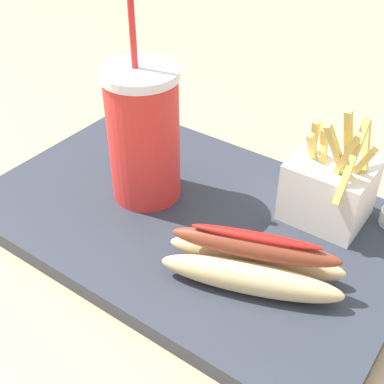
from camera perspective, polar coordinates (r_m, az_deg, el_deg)
ground_plane at (r=0.62m, az=0.00°, el=-4.41°), size 2.40×2.40×0.02m
food_tray at (r=0.61m, az=0.00°, el=-3.00°), size 0.49×0.32×0.02m
soda_cup at (r=0.60m, az=-5.10°, el=6.48°), size 0.09×0.09×0.24m
fries_basket at (r=0.60m, az=14.95°, el=0.39°), size 0.09×0.09×0.15m
hot_dog_1 at (r=0.51m, az=6.78°, el=-7.78°), size 0.19×0.12×0.06m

